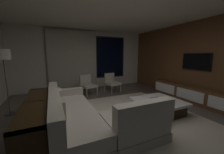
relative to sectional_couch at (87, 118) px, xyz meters
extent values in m
plane|color=#564C44|center=(0.86, 0.10, -0.29)|extent=(9.20, 9.20, 0.00)
cube|color=silver|center=(0.86, 3.76, 1.06)|extent=(6.60, 0.12, 2.70)
cube|color=black|center=(2.16, 3.69, 1.16)|extent=(1.52, 0.02, 2.02)
cube|color=black|center=(2.16, 3.68, 1.16)|extent=(1.40, 0.03, 1.90)
cube|color=#BCB5A3|center=(0.31, 3.58, 1.01)|extent=(2.10, 0.12, 2.60)
cube|color=brown|center=(3.92, 0.10, 1.06)|extent=(0.12, 7.80, 2.70)
plane|color=silver|center=(0.86, 0.10, 2.41)|extent=(8.20, 8.20, 0.00)
cube|color=beige|center=(1.21, 0.00, -0.28)|extent=(3.20, 3.80, 0.01)
cube|color=#A49C8C|center=(-0.24, 0.23, -0.20)|extent=(0.90, 2.50, 0.18)
cube|color=beige|center=(-0.24, 0.23, 0.01)|extent=(0.86, 2.42, 0.24)
cube|color=beige|center=(-0.59, 0.23, 0.33)|extent=(0.20, 2.50, 0.40)
cube|color=beige|center=(-0.24, 1.38, 0.22)|extent=(0.90, 0.20, 0.18)
cube|color=#A49C8C|center=(0.74, -0.57, -0.20)|extent=(1.10, 0.90, 0.18)
cube|color=beige|center=(0.74, -0.57, 0.01)|extent=(1.07, 0.86, 0.24)
cube|color=beige|center=(0.74, -0.92, 0.33)|extent=(1.10, 0.20, 0.40)
cube|color=beige|center=(-0.47, 0.78, 0.29)|extent=(0.10, 0.36, 0.36)
cube|color=#B2A893|center=(-0.47, -0.07, 0.29)|extent=(0.10, 0.36, 0.36)
cube|color=black|center=(1.96, 0.05, -0.14)|extent=(1.00, 1.00, 0.30)
cube|color=white|center=(1.96, 0.05, 0.04)|extent=(1.16, 1.16, 0.06)
cube|color=olive|center=(1.89, 0.06, 0.08)|extent=(0.21, 0.18, 0.03)
cube|color=#419657|center=(1.88, 0.07, 0.11)|extent=(0.22, 0.21, 0.02)
cube|color=#664271|center=(1.88, 0.06, 0.13)|extent=(0.28, 0.16, 0.02)
cylinder|color=#B2ADA0|center=(2.03, 2.31, -0.11)|extent=(0.04, 0.04, 0.36)
cylinder|color=#B2ADA0|center=(1.57, 2.21, -0.11)|extent=(0.04, 0.04, 0.36)
cylinder|color=#B2ADA0|center=(1.92, 2.80, -0.11)|extent=(0.04, 0.04, 0.36)
cylinder|color=#B2ADA0|center=(1.46, 2.69, -0.11)|extent=(0.04, 0.04, 0.36)
cube|color=beige|center=(1.75, 2.50, 0.07)|extent=(0.65, 0.67, 0.08)
cube|color=beige|center=(1.69, 2.74, 0.30)|extent=(0.49, 0.19, 0.38)
cylinder|color=#B2ADA0|center=(1.00, 2.34, -0.11)|extent=(0.04, 0.04, 0.36)
cylinder|color=#B2ADA0|center=(0.54, 2.20, -0.11)|extent=(0.04, 0.04, 0.36)
cylinder|color=#B2ADA0|center=(0.85, 2.82, -0.11)|extent=(0.04, 0.04, 0.36)
cylinder|color=#B2ADA0|center=(0.39, 2.67, -0.11)|extent=(0.04, 0.04, 0.36)
cube|color=beige|center=(0.69, 2.51, 0.07)|extent=(0.68, 0.70, 0.08)
cube|color=beige|center=(0.62, 2.74, 0.30)|extent=(0.49, 0.22, 0.38)
cube|color=brown|center=(3.64, 0.20, -0.03)|extent=(0.44, 3.10, 0.52)
cube|color=white|center=(3.41, 0.20, 0.00)|extent=(0.02, 0.93, 0.33)
cube|color=white|center=(3.41, 1.24, 0.00)|extent=(0.02, 0.93, 0.33)
cube|color=black|center=(3.60, -0.65, -0.17)|extent=(0.33, 0.68, 0.19)
cube|color=#9DC446|center=(3.60, -0.65, -0.19)|extent=(0.03, 0.04, 0.15)
cube|color=#D09FC6|center=(3.60, -0.57, -0.18)|extent=(0.03, 0.04, 0.17)
cube|color=#D34664|center=(3.60, -0.48, -0.19)|extent=(0.03, 0.04, 0.16)
cube|color=#AC9141|center=(3.60, -0.39, -0.17)|extent=(0.03, 0.04, 0.18)
cube|color=black|center=(3.82, 0.35, 1.06)|extent=(0.04, 0.96, 0.56)
cube|color=black|center=(3.81, 0.35, 1.06)|extent=(0.05, 0.92, 0.52)
cube|color=black|center=(-0.91, 0.13, 0.43)|extent=(0.40, 2.10, 0.04)
cube|color=black|center=(-0.91, 0.13, -0.15)|extent=(0.38, 2.04, 0.03)
cube|color=black|center=(-0.91, 1.16, 0.08)|extent=(0.40, 0.04, 0.74)
cube|color=black|center=(-0.91, 0.13, 0.08)|extent=(0.38, 0.03, 0.74)
cube|color=silver|center=(-0.91, -0.53, -0.01)|extent=(0.18, 0.04, 0.26)
cube|color=silver|center=(-0.91, -0.34, -0.02)|extent=(0.18, 0.04, 0.23)
cube|color=silver|center=(-0.92, -0.15, -0.02)|extent=(0.18, 0.04, 0.23)
cube|color=silver|center=(-0.92, 0.04, -0.01)|extent=(0.18, 0.04, 0.26)
cube|color=silver|center=(-0.91, 0.22, -0.01)|extent=(0.18, 0.04, 0.25)
cube|color=white|center=(-0.91, 0.41, -0.01)|extent=(0.18, 0.04, 0.24)
cube|color=silver|center=(-0.91, 0.60, -0.02)|extent=(0.18, 0.04, 0.22)
cube|color=white|center=(-0.91, 0.79, -0.02)|extent=(0.18, 0.04, 0.22)
cube|color=silver|center=(-0.91, 0.98, -0.02)|extent=(0.18, 0.04, 0.22)
cylinder|color=#333335|center=(-1.69, 1.65, -0.28)|extent=(0.28, 0.28, 0.02)
cylinder|color=#4C4C4F|center=(-1.69, 1.65, 0.43)|extent=(0.02, 0.02, 1.45)
cylinder|color=silver|center=(-1.69, 1.65, 1.29)|extent=(0.34, 0.34, 0.26)
camera|label=1|loc=(-0.61, -2.56, 1.27)|focal=21.41mm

